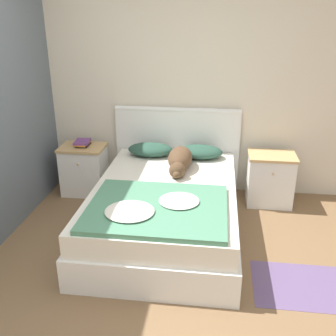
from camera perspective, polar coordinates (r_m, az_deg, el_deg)
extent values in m
plane|color=brown|center=(3.19, -5.35, -18.45)|extent=(16.00, 16.00, 0.00)
cube|color=beige|center=(4.59, -0.09, 12.18)|extent=(9.00, 0.06, 2.55)
cube|color=slate|center=(4.02, -22.87, 9.06)|extent=(0.06, 3.10, 2.55)
cube|color=white|center=(3.90, -0.39, -7.33)|extent=(1.39, 2.04, 0.30)
cube|color=silver|center=(3.78, -0.40, -4.00)|extent=(1.33, 1.98, 0.21)
cube|color=white|center=(4.70, 1.32, 2.58)|extent=(1.47, 0.04, 0.99)
cylinder|color=white|center=(4.56, 1.38, 8.43)|extent=(1.47, 0.06, 0.06)
cube|color=white|center=(4.77, -12.04, -0.39)|extent=(0.49, 0.37, 0.56)
cube|color=tan|center=(4.67, -12.32, 2.93)|extent=(0.52, 0.39, 0.03)
sphere|color=tan|center=(4.55, -12.96, 0.52)|extent=(0.02, 0.02, 0.02)
cube|color=white|center=(4.56, 14.56, -1.73)|extent=(0.49, 0.37, 0.56)
cube|color=tan|center=(4.45, 14.92, 1.73)|extent=(0.52, 0.39, 0.03)
sphere|color=tan|center=(4.32, 15.02, -0.85)|extent=(0.02, 0.02, 0.02)
ellipsoid|color=#284C3D|center=(4.49, -2.57, 2.70)|extent=(0.51, 0.33, 0.14)
ellipsoid|color=#284C3D|center=(4.43, 4.62, 2.38)|extent=(0.51, 0.33, 0.14)
cube|color=#4C8466|center=(3.29, -1.57, -5.82)|extent=(1.15, 0.96, 0.04)
ellipsoid|color=silver|center=(3.19, -5.59, -6.23)|extent=(0.40, 0.38, 0.04)
ellipsoid|color=silver|center=(3.34, 1.62, -4.75)|extent=(0.35, 0.34, 0.03)
ellipsoid|color=brown|center=(4.13, 1.78, 1.45)|extent=(0.25, 0.47, 0.21)
sphere|color=brown|center=(3.88, 1.37, -0.35)|extent=(0.17, 0.17, 0.17)
ellipsoid|color=brown|center=(3.82, 1.25, -0.92)|extent=(0.07, 0.09, 0.07)
cone|color=brown|center=(3.88, 0.72, 0.61)|extent=(0.05, 0.05, 0.06)
cone|color=brown|center=(3.87, 2.07, 0.54)|extent=(0.05, 0.05, 0.06)
ellipsoid|color=brown|center=(4.33, 2.53, 1.63)|extent=(0.14, 0.21, 0.08)
cube|color=#232328|center=(4.69, -12.21, 3.31)|extent=(0.14, 0.18, 0.02)
cube|color=orange|center=(4.67, -12.33, 3.48)|extent=(0.14, 0.20, 0.02)
cube|color=#703D7F|center=(4.66, -12.34, 3.76)|extent=(0.18, 0.23, 0.02)
cube|color=#604C75|center=(3.48, 20.34, -15.86)|extent=(0.96, 0.59, 0.00)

